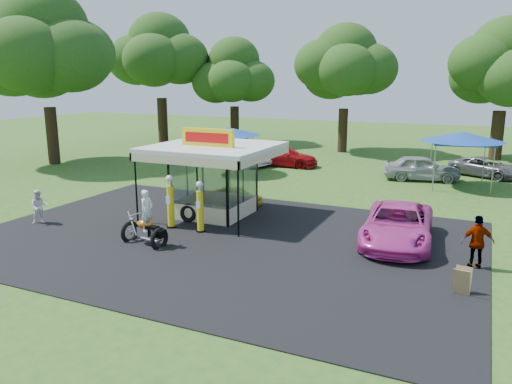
% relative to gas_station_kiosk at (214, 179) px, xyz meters
% --- Properties ---
extents(ground, '(120.00, 120.00, 0.00)m').
position_rel_gas_station_kiosk_xyz_m(ground, '(2.00, -4.99, -1.78)').
color(ground, '#2C5119').
rests_on(ground, ground).
extents(asphalt_apron, '(20.00, 14.00, 0.04)m').
position_rel_gas_station_kiosk_xyz_m(asphalt_apron, '(2.00, -2.99, -1.76)').
color(asphalt_apron, black).
rests_on(asphalt_apron, ground).
extents(gas_station_kiosk, '(5.40, 5.40, 4.18)m').
position_rel_gas_station_kiosk_xyz_m(gas_station_kiosk, '(0.00, 0.00, 0.00)').
color(gas_station_kiosk, white).
rests_on(gas_station_kiosk, ground).
extents(gas_pump_left, '(0.44, 0.44, 2.36)m').
position_rel_gas_station_kiosk_xyz_m(gas_pump_left, '(-0.69, -2.60, -0.65)').
color(gas_pump_left, black).
rests_on(gas_pump_left, ground).
extents(gas_pump_right, '(0.42, 0.42, 2.23)m').
position_rel_gas_station_kiosk_xyz_m(gas_pump_right, '(0.78, -2.59, -0.71)').
color(gas_pump_right, black).
rests_on(gas_pump_right, ground).
extents(motorcycle, '(2.00, 1.17, 2.30)m').
position_rel_gas_station_kiosk_xyz_m(motorcycle, '(-0.27, -4.90, -0.89)').
color(motorcycle, black).
rests_on(motorcycle, ground).
extents(spare_tires, '(1.00, 0.63, 0.85)m').
position_rel_gas_station_kiosk_xyz_m(spare_tires, '(-0.59, -1.42, -1.37)').
color(spare_tires, black).
rests_on(spare_tires, ground).
extents(a_frame_sign, '(0.50, 0.49, 0.86)m').
position_rel_gas_station_kiosk_xyz_m(a_frame_sign, '(11.17, -4.71, -1.35)').
color(a_frame_sign, '#593819').
rests_on(a_frame_sign, ground).
extents(kiosk_car, '(2.82, 1.13, 0.96)m').
position_rel_gas_station_kiosk_xyz_m(kiosk_car, '(-0.00, 2.21, -1.30)').
color(kiosk_car, yellow).
rests_on(kiosk_car, ground).
extents(pink_sedan, '(3.03, 5.75, 1.54)m').
position_rel_gas_station_kiosk_xyz_m(pink_sedan, '(8.59, -0.63, -1.01)').
color(pink_sedan, '#D93BA4').
rests_on(pink_sedan, ground).
extents(spectator_west, '(0.94, 0.96, 1.56)m').
position_rel_gas_station_kiosk_xyz_m(spectator_west, '(-6.41, -4.52, -1.00)').
color(spectator_west, white).
rests_on(spectator_west, ground).
extents(spectator_east_b, '(1.19, 0.76, 1.88)m').
position_rel_gas_station_kiosk_xyz_m(spectator_east_b, '(11.49, -2.20, -0.84)').
color(spectator_east_b, gray).
rests_on(spectator_east_b, ground).
extents(bg_car_a, '(4.97, 2.69, 1.56)m').
position_rel_gas_station_kiosk_xyz_m(bg_car_a, '(-5.08, 12.97, -1.00)').
color(bg_car_a, white).
rests_on(bg_car_a, ground).
extents(bg_car_b, '(5.07, 2.21, 1.45)m').
position_rel_gas_station_kiosk_xyz_m(bg_car_b, '(-2.04, 14.14, -1.06)').
color(bg_car_b, '#B00D12').
rests_on(bg_car_b, ground).
extents(bg_car_c, '(4.99, 2.82, 1.60)m').
position_rel_gas_station_kiosk_xyz_m(bg_car_c, '(7.89, 12.87, -0.98)').
color(bg_car_c, '#A0A0A4').
rests_on(bg_car_c, ground).
extents(bg_car_d, '(5.06, 3.95, 1.28)m').
position_rel_gas_station_kiosk_xyz_m(bg_car_d, '(11.62, 15.94, -1.14)').
color(bg_car_d, '#5D5D60').
rests_on(bg_car_d, ground).
extents(tent_west, '(4.52, 4.52, 3.16)m').
position_rel_gas_station_kiosk_xyz_m(tent_west, '(-4.49, 9.83, 1.08)').
color(tent_west, gray).
rests_on(tent_west, ground).
extents(tent_east, '(4.75, 4.75, 3.32)m').
position_rel_gas_station_kiosk_xyz_m(tent_east, '(10.17, 11.66, 1.22)').
color(tent_east, gray).
rests_on(tent_east, ground).
extents(oak_far_a, '(10.48, 10.48, 12.42)m').
position_rel_gas_station_kiosk_xyz_m(oak_far_a, '(-18.70, 22.47, 6.12)').
color(oak_far_a, black).
rests_on(oak_far_a, ground).
extents(oak_far_b, '(8.47, 8.47, 10.10)m').
position_rel_gas_station_kiosk_xyz_m(oak_far_b, '(-11.52, 24.57, 4.67)').
color(oak_far_b, black).
rests_on(oak_far_b, ground).
extents(oak_far_c, '(9.11, 9.11, 10.73)m').
position_rel_gas_station_kiosk_xyz_m(oak_far_c, '(-0.09, 23.16, 5.03)').
color(oak_far_c, black).
rests_on(oak_far_c, ground).
extents(oak_far_d, '(9.05, 9.05, 10.78)m').
position_rel_gas_station_kiosk_xyz_m(oak_far_d, '(12.21, 24.01, 5.09)').
color(oak_far_d, black).
rests_on(oak_far_d, ground).
extents(oak_near, '(10.98, 10.98, 12.64)m').
position_rel_gas_station_kiosk_xyz_m(oak_near, '(-18.39, 7.75, 6.14)').
color(oak_near, black).
rests_on(oak_near, ground).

